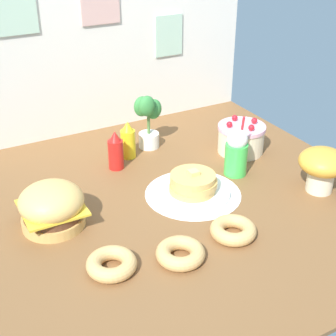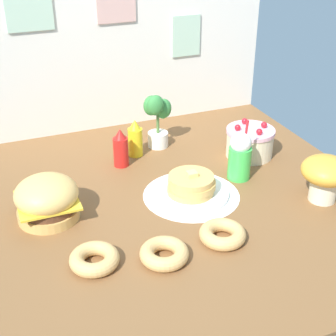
# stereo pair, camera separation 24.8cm
# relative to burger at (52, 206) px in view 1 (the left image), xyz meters

# --- Properties ---
(ground_plane) EXTENTS (1.96, 1.98, 0.02)m
(ground_plane) POSITION_rel_burger_xyz_m (0.62, -0.07, -0.11)
(ground_plane) COLOR brown
(back_wall) EXTENTS (1.96, 0.04, 1.04)m
(back_wall) POSITION_rel_burger_xyz_m (0.62, 0.91, 0.43)
(back_wall) COLOR silver
(back_wall) RESTS_ON ground_plane
(doily_mat) EXTENTS (0.48, 0.48, 0.00)m
(doily_mat) POSITION_rel_burger_xyz_m (0.69, -0.07, -0.10)
(doily_mat) COLOR white
(doily_mat) RESTS_ON ground_plane
(burger) EXTENTS (0.29, 0.29, 0.21)m
(burger) POSITION_rel_burger_xyz_m (0.00, 0.00, 0.00)
(burger) COLOR #DBA859
(burger) RESTS_ON ground_plane
(pancake_stack) EXTENTS (0.37, 0.37, 0.13)m
(pancake_stack) POSITION_rel_burger_xyz_m (0.69, -0.07, -0.05)
(pancake_stack) COLOR white
(pancake_stack) RESTS_ON doily_mat
(layer_cake) EXTENTS (0.27, 0.27, 0.20)m
(layer_cake) POSITION_rel_burger_xyz_m (1.18, 0.20, -0.02)
(layer_cake) COLOR beige
(layer_cake) RESTS_ON ground_plane
(ketchup_bottle) EXTENTS (0.08, 0.08, 0.22)m
(ketchup_bottle) POSITION_rel_burger_xyz_m (0.46, 0.36, 0.00)
(ketchup_bottle) COLOR red
(ketchup_bottle) RESTS_ON ground_plane
(mustard_bottle) EXTENTS (0.08, 0.08, 0.22)m
(mustard_bottle) POSITION_rel_burger_xyz_m (0.58, 0.45, 0.00)
(mustard_bottle) COLOR yellow
(mustard_bottle) RESTS_ON ground_plane
(cream_soda_cup) EXTENTS (0.12, 0.12, 0.33)m
(cream_soda_cup) POSITION_rel_burger_xyz_m (1.00, -0.00, 0.03)
(cream_soda_cup) COLOR green
(cream_soda_cup) RESTS_ON ground_plane
(donut_pink_glaze) EXTENTS (0.20, 0.20, 0.06)m
(donut_pink_glaze) POSITION_rel_burger_xyz_m (0.11, -0.41, -0.07)
(donut_pink_glaze) COLOR tan
(donut_pink_glaze) RESTS_ON ground_plane
(donut_chocolate) EXTENTS (0.20, 0.20, 0.06)m
(donut_chocolate) POSITION_rel_burger_xyz_m (0.38, -0.48, -0.07)
(donut_chocolate) COLOR tan
(donut_chocolate) RESTS_ON ground_plane
(donut_vanilla) EXTENTS (0.20, 0.20, 0.06)m
(donut_vanilla) POSITION_rel_burger_xyz_m (0.67, -0.46, -0.07)
(donut_vanilla) COLOR tan
(donut_vanilla) RESTS_ON ground_plane
(potted_plant) EXTENTS (0.16, 0.12, 0.33)m
(potted_plant) POSITION_rel_burger_xyz_m (0.74, 0.51, 0.08)
(potted_plant) COLOR white
(potted_plant) RESTS_ON ground_plane
(mushroom_stool) EXTENTS (0.24, 0.24, 0.23)m
(mushroom_stool) POSITION_rel_burger_xyz_m (1.27, -0.35, 0.04)
(mushroom_stool) COLOR beige
(mushroom_stool) RESTS_ON ground_plane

